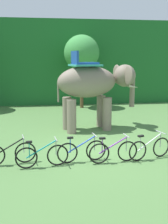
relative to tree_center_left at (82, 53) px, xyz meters
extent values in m
plane|color=#4C753D|center=(-0.63, -8.97, -3.79)|extent=(80.00, 80.00, 0.00)
cube|color=#1E6028|center=(-0.63, 4.38, -0.67)|extent=(36.00, 6.00, 6.24)
cylinder|color=brown|center=(0.00, 0.00, -2.42)|extent=(0.24, 0.24, 2.73)
ellipsoid|color=#3D8E42|center=(0.00, 0.00, 0.03)|extent=(2.41, 2.41, 2.42)
ellipsoid|color=gray|center=(-0.51, -5.93, -1.44)|extent=(3.12, 1.94, 1.50)
cylinder|color=gray|center=(0.29, -5.37, -2.99)|extent=(0.44, 0.44, 1.60)
cylinder|color=gray|center=(0.44, -6.13, -2.99)|extent=(0.44, 0.44, 1.60)
cylinder|color=gray|center=(-1.47, -5.73, -2.99)|extent=(0.44, 0.44, 1.60)
cylinder|color=gray|center=(-1.32, -6.48, -2.99)|extent=(0.44, 0.44, 1.60)
ellipsoid|color=gray|center=(1.45, -5.54, -1.19)|extent=(1.27, 1.20, 1.10)
ellipsoid|color=gray|center=(1.18, -4.96, -1.14)|extent=(0.32, 0.86, 0.96)
ellipsoid|color=gray|center=(1.42, -6.17, -1.14)|extent=(0.32, 0.86, 0.96)
cylinder|color=gray|center=(1.89, -5.45, -2.09)|extent=(0.26, 0.26, 1.40)
cone|color=beige|center=(1.80, -5.24, -1.74)|extent=(0.58, 0.23, 0.21)
cone|color=beige|center=(1.88, -5.67, -1.74)|extent=(0.58, 0.23, 0.21)
cube|color=teal|center=(-0.61, -5.95, -0.66)|extent=(1.53, 1.56, 0.08)
cube|color=#1E4799|center=(-0.61, -5.95, -0.57)|extent=(1.25, 1.10, 0.10)
cube|color=#1E4799|center=(-1.10, -6.04, -0.29)|extent=(0.27, 0.90, 0.56)
cylinder|color=gray|center=(-1.91, -6.21, -1.89)|extent=(0.08, 0.08, 0.90)
torus|color=black|center=(-3.18, -9.86, -3.43)|extent=(0.71, 0.18, 0.71)
cylinder|color=black|center=(-3.70, -9.95, -3.18)|extent=(0.96, 0.22, 0.54)
cylinder|color=#9E9EA3|center=(-3.23, -9.87, -3.15)|extent=(0.03, 0.03, 0.55)
cylinder|color=#9E9EA3|center=(-3.23, -9.87, -2.88)|extent=(0.13, 0.52, 0.03)
torus|color=black|center=(-3.12, -10.38, -3.43)|extent=(0.71, 0.14, 0.71)
torus|color=black|center=(-2.12, -10.26, -3.43)|extent=(0.71, 0.14, 0.71)
cylinder|color=teal|center=(-2.64, -10.32, -3.18)|extent=(0.97, 0.16, 0.54)
cylinder|color=teal|center=(-3.02, -10.36, -3.17)|extent=(0.03, 0.03, 0.52)
cube|color=black|center=(-3.02, -10.36, -2.91)|extent=(0.21, 0.12, 0.06)
cylinder|color=#9E9EA3|center=(-2.17, -10.26, -3.15)|extent=(0.03, 0.03, 0.55)
cylinder|color=#9E9EA3|center=(-2.17, -10.26, -2.88)|extent=(0.09, 0.52, 0.03)
torus|color=black|center=(-1.80, -10.10, -3.43)|extent=(0.71, 0.15, 0.71)
torus|color=black|center=(-0.81, -9.96, -3.43)|extent=(0.71, 0.15, 0.71)
cylinder|color=blue|center=(-1.33, -10.04, -3.18)|extent=(0.97, 0.18, 0.54)
cylinder|color=blue|center=(-1.70, -10.09, -3.17)|extent=(0.03, 0.03, 0.52)
cube|color=black|center=(-1.70, -10.09, -2.91)|extent=(0.21, 0.13, 0.06)
cylinder|color=#9E9EA3|center=(-0.86, -9.97, -3.15)|extent=(0.03, 0.03, 0.55)
cylinder|color=#9E9EA3|center=(-0.86, -9.97, -2.88)|extent=(0.10, 0.52, 0.03)
torus|color=black|center=(-0.76, -10.30, -3.43)|extent=(0.71, 0.12, 0.71)
torus|color=black|center=(0.24, -10.20, -3.43)|extent=(0.71, 0.12, 0.71)
cylinder|color=purple|center=(-0.28, -10.25, -3.18)|extent=(0.97, 0.14, 0.54)
cylinder|color=purple|center=(-0.66, -10.29, -3.17)|extent=(0.03, 0.03, 0.52)
cube|color=black|center=(-0.66, -10.29, -2.91)|extent=(0.21, 0.12, 0.06)
cylinder|color=#9E9EA3|center=(0.19, -10.21, -3.15)|extent=(0.03, 0.03, 0.55)
cylinder|color=#9E9EA3|center=(0.19, -10.21, -2.88)|extent=(0.08, 0.52, 0.03)
torus|color=black|center=(0.59, -10.24, -3.43)|extent=(0.70, 0.25, 0.71)
torus|color=black|center=(1.55, -9.96, -3.43)|extent=(0.70, 0.25, 0.71)
cylinder|color=silver|center=(1.04, -10.11, -3.18)|extent=(0.94, 0.32, 0.54)
cylinder|color=silver|center=(0.68, -10.21, -3.17)|extent=(0.03, 0.03, 0.52)
cube|color=black|center=(0.68, -10.21, -2.91)|extent=(0.22, 0.15, 0.06)
cylinder|color=#9E9EA3|center=(1.50, -9.98, -3.15)|extent=(0.03, 0.03, 0.55)
cylinder|color=#9E9EA3|center=(1.50, -9.98, -2.88)|extent=(0.18, 0.51, 0.03)
camera|label=1|loc=(-2.40, -18.52, -0.35)|focal=42.77mm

